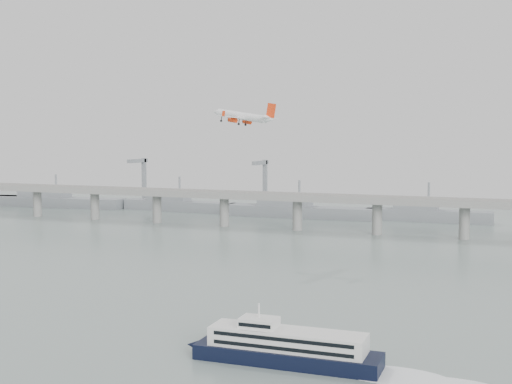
% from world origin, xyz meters
% --- Properties ---
extents(ground, '(900.00, 900.00, 0.00)m').
position_xyz_m(ground, '(0.00, 0.00, 0.00)').
color(ground, slate).
rests_on(ground, ground).
extents(bridge, '(800.00, 22.00, 23.90)m').
position_xyz_m(bridge, '(-1.15, 200.00, 17.65)').
color(bridge, gray).
rests_on(bridge, ground).
extents(distant_fleet, '(453.00, 60.90, 40.00)m').
position_xyz_m(distant_fleet, '(-155.36, 265.08, 6.22)').
color(distant_fleet, slate).
rests_on(distant_fleet, ground).
extents(ferry, '(80.51, 14.84, 15.19)m').
position_xyz_m(ferry, '(46.14, -38.89, 4.12)').
color(ferry, black).
rests_on(ferry, ground).
extents(airliner, '(37.50, 34.71, 10.58)m').
position_xyz_m(airliner, '(-24.16, 99.06, 68.02)').
color(airliner, white).
rests_on(airliner, ground).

